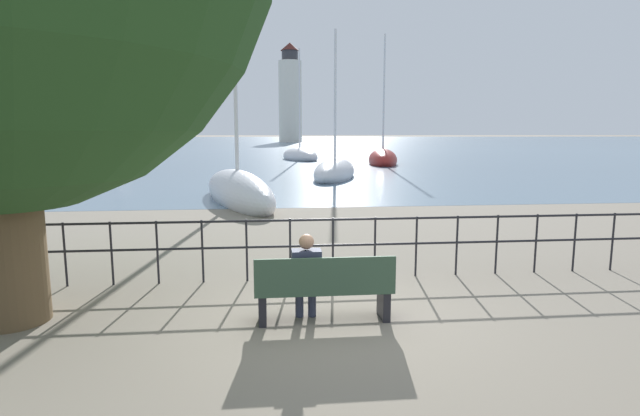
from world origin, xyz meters
name	(u,v)px	position (x,y,z in m)	size (l,w,h in m)	color
ground_plane	(324,320)	(0.00, 0.00, 0.00)	(1000.00, 1000.00, 0.00)	gray
harbor_water	(271,140)	(0.00, 159.99, 0.00)	(600.00, 300.00, 0.01)	slate
park_bench	(324,290)	(0.00, -0.06, 0.43)	(1.81, 0.45, 0.90)	#334C38
seated_person_left	(306,273)	(-0.23, 0.02, 0.64)	(0.38, 0.35, 1.17)	#2D3347
promenade_railing	(312,239)	(0.00, 1.88, 0.69)	(12.33, 0.04, 1.05)	black
sailboat_0	(300,156)	(2.14, 39.65, 0.35)	(4.05, 7.59, 10.42)	silver
sailboat_2	(238,192)	(-1.82, 11.70, 0.36)	(3.71, 7.90, 9.01)	silver
sailboat_3	(383,159)	(8.24, 32.41, 0.38)	(3.45, 7.31, 10.43)	maroon
sailboat_4	(335,172)	(2.90, 20.83, 0.33)	(3.88, 7.66, 8.35)	silver
sailboat_5	(115,157)	(-14.98, 41.99, 0.25)	(2.92, 7.28, 7.93)	maroon
harbor_lighthouse	(290,96)	(5.21, 129.43, 12.04)	(6.12, 6.12, 25.90)	silver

